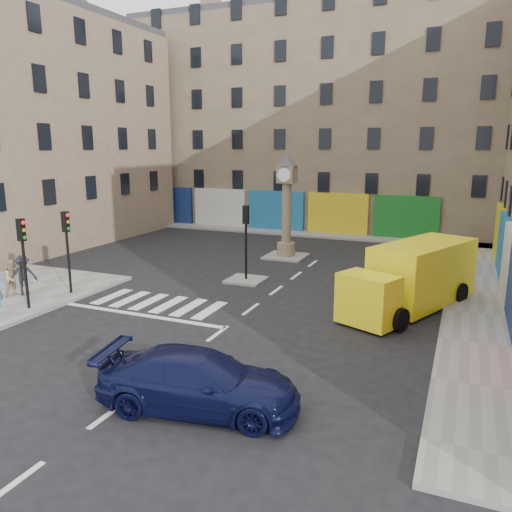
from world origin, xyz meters
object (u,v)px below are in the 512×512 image
Objects in this scene: clock_pillar at (287,199)px; navy_sedan at (199,381)px; yellow_van at (414,277)px; pedestrian_dark at (23,275)px; traffic_light_left_far at (67,239)px; traffic_light_island at (246,230)px; traffic_light_left_near at (23,249)px; pedestrian_tan at (13,278)px.

navy_sedan is at bearing -77.46° from clock_pillar.
pedestrian_dark is at bearing -138.19° from yellow_van.
traffic_light_left_far is 1.00× the size of traffic_light_island.
navy_sedan is (3.98, -11.90, -1.83)m from traffic_light_island.
yellow_van is at bearing 16.36° from traffic_light_left_far.
traffic_light_island is at bearing 40.60° from traffic_light_left_far.
traffic_light_left_near is 0.61× the size of clock_pillar.
clock_pillar is at bearing 162.32° from yellow_van.
pedestrian_dark is (0.32, 0.27, 0.09)m from pedestrian_tan.
traffic_light_left_near is at bearing -128.93° from traffic_light_island.
clock_pillar is (6.30, 13.80, 0.93)m from traffic_light_left_near.
pedestrian_tan is at bearing -137.69° from yellow_van.
navy_sedan is at bearing -32.30° from traffic_light_left_far.
pedestrian_dark is (-1.66, -1.07, -1.57)m from traffic_light_left_far.
traffic_light_left_far is 15.12m from yellow_van.
traffic_light_left_near is 15.96m from yellow_van.
yellow_van is at bearing -41.25° from clock_pillar.
navy_sedan is 13.31m from pedestrian_tan.
pedestrian_tan is at bearing 151.76° from traffic_light_left_near.
navy_sedan is (10.28, -4.10, -1.86)m from traffic_light_left_near.
traffic_light_left_far is at bearing -118.94° from clock_pillar.
traffic_light_left_far reaches higher than pedestrian_tan.
traffic_light_left_far is 0.61× the size of clock_pillar.
yellow_van reaches higher than pedestrian_tan.
traffic_light_island reaches higher than yellow_van.
traffic_light_left_far reaches higher than traffic_light_island.
navy_sedan is (3.98, -17.89, -2.79)m from clock_pillar.
traffic_light_left_far is 2.05× the size of pedestrian_dark.
navy_sedan is 2.90× the size of pedestrian_dark.
traffic_light_island is at bearing -12.27° from pedestrian_dark.
traffic_light_left_far is 12.30m from navy_sedan.
traffic_light_island is (6.30, 7.80, -0.03)m from traffic_light_left_near.
navy_sedan is at bearing -87.67° from yellow_van.
pedestrian_dark is at bearing -140.93° from traffic_light_island.
clock_pillar is at bearing 2.86° from navy_sedan.
traffic_light_left_near is at bearing -90.05° from pedestrian_dark.
navy_sedan is 3.24× the size of pedestrian_tan.
pedestrian_tan is 0.43m from pedestrian_dark.
traffic_light_left_near is 2.65m from pedestrian_dark.
pedestrian_tan is (-1.99, 1.07, -1.66)m from traffic_light_left_near.
pedestrian_dark reaches higher than pedestrian_tan.
navy_sedan is (10.28, -6.50, -1.86)m from traffic_light_left_far.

